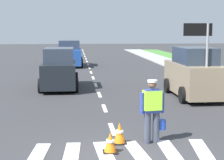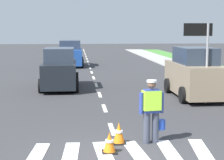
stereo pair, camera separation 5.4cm
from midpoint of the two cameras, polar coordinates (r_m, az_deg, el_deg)
The scene contains 10 objects.
ground_plane at distance 29.39m, azimuth -3.52°, elevation 1.88°, with size 96.00×96.00×0.00m, color #333335.
crosswalk_stripes at distance 9.23m, azimuth 1.27°, elevation -11.01°, with size 4.57×1.93×0.01m.
lane_center_line at distance 33.57m, azimuth -3.78°, elevation 2.61°, with size 0.14×46.40×0.01m.
road_worker at distance 9.89m, azimuth 6.02°, elevation -4.23°, with size 0.74×0.45×1.67m.
lane_direction_sign at distance 15.41m, azimuth 13.27°, elevation 5.40°, with size 1.16×0.11×3.20m.
traffic_cone_near at distance 9.93m, azimuth 0.99°, elevation -8.02°, with size 0.36×0.36×0.56m.
traffic_cone_far at distance 9.23m, azimuth -0.44°, elevation -9.44°, with size 0.36×0.36×0.50m.
car_oncoming_lead at distance 19.07m, azimuth -8.05°, elevation 1.53°, with size 1.87×4.03×2.04m.
car_oncoming_second at distance 30.56m, azimuth -6.50°, elevation 3.89°, with size 2.09×4.23×2.08m.
car_parked_curbside at distance 16.79m, azimuth 12.15°, elevation 0.85°, with size 1.87×4.14×2.19m.
Camera 1 is at (-1.08, -8.22, 2.97)m, focal length 60.50 mm.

